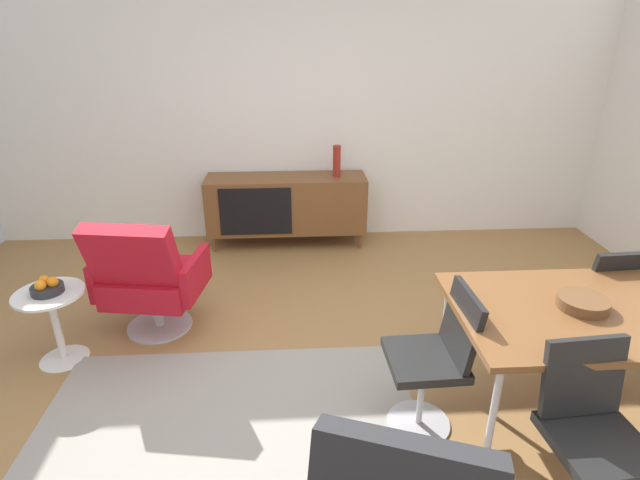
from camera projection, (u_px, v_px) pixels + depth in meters
ground_plane at (307, 391)px, 3.09m from camera, size 8.32×8.32×0.00m
wall_back at (297, 102)px, 4.91m from camera, size 6.80×0.12×2.80m
sideboard at (286, 204)px, 5.01m from camera, size 1.60×0.45×0.72m
vase_cobalt at (337, 161)px, 4.86m from camera, size 0.08×0.08×0.31m
dining_table at (605, 315)px, 2.61m from camera, size 1.60×0.90×0.74m
wooden_bowl_on_table at (583, 303)px, 2.58m from camera, size 0.26×0.26×0.06m
dining_chair_front_left at (590, 430)px, 2.17m from camera, size 0.43×0.45×0.86m
dining_chair_back_right at (599, 297)px, 3.23m from camera, size 0.42×0.44×0.86m
dining_chair_near_window at (436, 356)px, 2.65m from camera, size 0.44×0.41×0.86m
lounge_chair_red at (148, 276)px, 3.50m from camera, size 0.79×0.74×0.95m
side_table_round at (55, 318)px, 3.26m from camera, size 0.44×0.44×0.52m
fruit_bowl at (47, 287)px, 3.17m from camera, size 0.20×0.20×0.11m
area_rug at (226, 446)px, 2.68m from camera, size 2.20×1.70×0.01m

